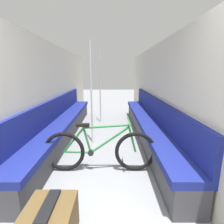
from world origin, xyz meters
name	(u,v)px	position (x,y,z in m)	size (l,w,h in m)	color
wall_left	(48,93)	(-1.26, 2.95, 1.10)	(0.10, 9.11, 2.19)	beige
wall_right	(163,93)	(1.26, 2.95, 1.10)	(0.10, 9.11, 2.19)	beige
bench_seat_row_left	(64,125)	(-1.01, 3.11, 0.31)	(0.46, 4.89, 0.95)	#3D3D42
bench_seat_row_right	(149,125)	(1.01, 3.11, 0.31)	(0.46, 4.89, 0.95)	#3D3D42
bicycle	(100,150)	(-0.04, 1.67, 0.34)	(1.76, 0.46, 0.83)	black
grab_pole_near	(92,95)	(-0.28, 2.84, 1.06)	(0.08, 0.08, 2.17)	gray
grab_pole_far	(101,88)	(-0.21, 4.51, 1.06)	(0.08, 0.08, 2.17)	gray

